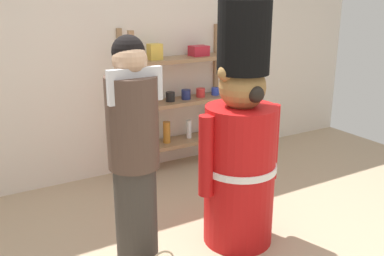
# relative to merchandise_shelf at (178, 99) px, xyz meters

# --- Properties ---
(back_wall) EXTENTS (6.40, 0.12, 2.60)m
(back_wall) POSITION_rel_merchandise_shelf_xyz_m (-0.62, 0.22, 0.54)
(back_wall) COLOR silver
(back_wall) RESTS_ON ground_plane
(merchandise_shelf) EXTENTS (1.21, 0.35, 1.52)m
(merchandise_shelf) POSITION_rel_merchandise_shelf_xyz_m (0.00, 0.00, 0.00)
(merchandise_shelf) COLOR #93704C
(merchandise_shelf) RESTS_ON ground_plane
(teddy_bear_guard) EXTENTS (0.71, 0.55, 1.82)m
(teddy_bear_guard) POSITION_rel_merchandise_shelf_xyz_m (-0.36, -1.59, 0.01)
(teddy_bear_guard) COLOR red
(teddy_bear_guard) RESTS_ON ground_plane
(person_shopper) EXTENTS (0.33, 0.32, 1.64)m
(person_shopper) POSITION_rel_merchandise_shelf_xyz_m (-1.24, -1.69, 0.10)
(person_shopper) COLOR #38332D
(person_shopper) RESTS_ON ground_plane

